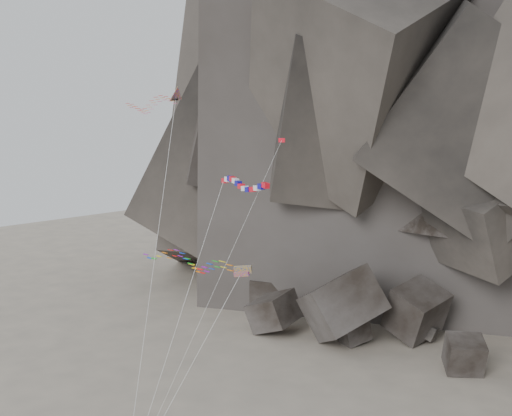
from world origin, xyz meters
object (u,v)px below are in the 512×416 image
Objects in this scene: delta_kite at (148,105)px; banner_kite at (242,186)px; parafoil_kite at (186,260)px; pennant_kite at (245,220)px.

banner_kite is (11.56, -0.17, -6.93)m from delta_kite.
banner_kite is at bearing 0.49° from delta_kite.
banner_kite is at bearing -16.83° from parafoil_kite.
pennant_kite reaches higher than banner_kite.
parafoil_kite is at bearing -9.57° from delta_kite.
delta_kite is 1.95× the size of parafoil_kite.
delta_kite is 16.26m from pennant_kite.
banner_kite is 8.88m from parafoil_kite.
banner_kite reaches higher than parafoil_kite.
delta_kite is at bearing 142.45° from parafoil_kite.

